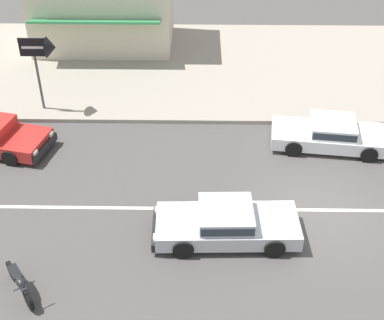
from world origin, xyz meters
The scene contains 7 objects.
ground_plane centered at (0.00, 0.00, 0.00)m, with size 160.00×160.00×0.00m, color #4C4947.
lane_centre_stripe centered at (0.00, 0.00, 0.00)m, with size 50.40×0.14×0.01m, color silver.
kerb_strip centered at (0.00, 10.10, 0.07)m, with size 68.00×10.00×0.15m, color #9E9384.
sedan_white_2 centered at (1.15, 3.63, 0.53)m, with size 4.52×2.21×1.06m.
sedan_silver_4 centered at (-2.87, -1.22, 0.53)m, with size 4.32×1.92×1.06m.
motorcycle_1 centered at (-8.33, -3.45, 0.42)m, with size 1.14×1.49×0.80m.
arrow_signboard centered at (-9.46, 5.94, 2.70)m, with size 1.40×0.79×3.06m.
Camera 1 is at (-3.67, -12.82, 11.10)m, focal length 50.00 mm.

